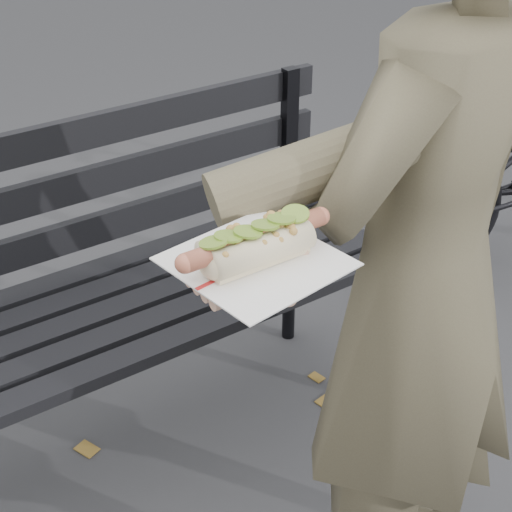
{
  "coord_description": "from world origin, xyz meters",
  "views": [
    {
      "loc": [
        -0.51,
        -0.66,
        1.56
      ],
      "look_at": [
        -0.05,
        0.03,
        1.04
      ],
      "focal_mm": 55.0,
      "sensor_mm": 36.0,
      "label": 1
    }
  ],
  "objects": [
    {
      "name": "park_bench",
      "position": [
        0.02,
        0.84,
        0.52
      ],
      "size": [
        1.5,
        0.44,
        0.88
      ],
      "color": "black",
      "rests_on": "ground"
    },
    {
      "name": "person",
      "position": [
        0.37,
        0.12,
        0.79
      ],
      "size": [
        0.64,
        0.49,
        1.58
      ],
      "primitive_type": "imported",
      "rotation": [
        0.0,
        0.0,
        3.35
      ],
      "color": "brown",
      "rests_on": "ground"
    },
    {
      "name": "held_hotdog",
      "position": [
        0.15,
        0.09,
        1.08
      ],
      "size": [
        0.64,
        0.31,
        0.2
      ],
      "color": "brown"
    },
    {
      "name": "fallen_leaves",
      "position": [
        0.35,
        0.44,
        0.0
      ],
      "size": [
        4.26,
        3.19,
        0.0
      ],
      "color": "brown",
      "rests_on": "ground"
    }
  ]
}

